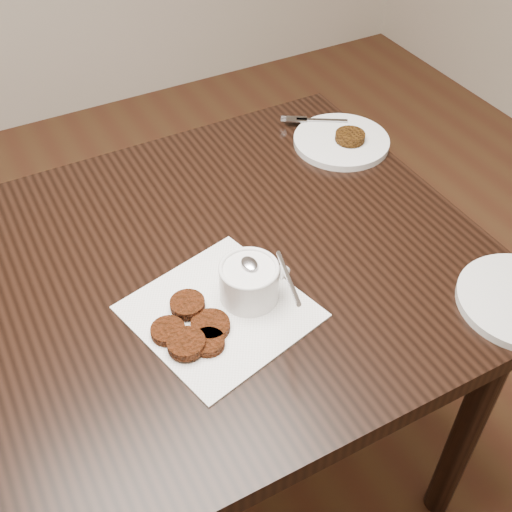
# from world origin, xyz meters

# --- Properties ---
(floor) EXTENTS (4.00, 4.00, 0.00)m
(floor) POSITION_xyz_m (0.00, 0.00, 0.00)
(floor) COLOR #50311B
(floor) RESTS_ON ground
(table) EXTENTS (1.32, 0.85, 0.75)m
(table) POSITION_xyz_m (-0.08, 0.08, 0.38)
(table) COLOR black
(table) RESTS_ON floor
(napkin) EXTENTS (0.32, 0.32, 0.00)m
(napkin) POSITION_xyz_m (0.04, -0.04, 0.75)
(napkin) COLOR white
(napkin) RESTS_ON table
(sauce_ramekin) EXTENTS (0.16, 0.16, 0.14)m
(sauce_ramekin) POSITION_xyz_m (0.10, -0.03, 0.82)
(sauce_ramekin) COLOR white
(sauce_ramekin) RESTS_ON napkin
(patty_cluster) EXTENTS (0.21, 0.21, 0.02)m
(patty_cluster) POSITION_xyz_m (-0.02, -0.06, 0.76)
(patty_cluster) COLOR #5D210C
(patty_cluster) RESTS_ON napkin
(plate_with_patty) EXTENTS (0.30, 0.30, 0.03)m
(plate_with_patty) POSITION_xyz_m (0.50, 0.29, 0.77)
(plate_with_patty) COLOR silver
(plate_with_patty) RESTS_ON table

